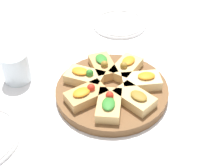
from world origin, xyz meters
TOP-DOWN VIEW (x-y plane):
  - ground_plane at (0.00, 0.00)m, footprint 3.00×3.00m
  - serving_board at (0.00, 0.00)m, footprint 0.30×0.30m
  - focaccia_slice_0 at (-0.07, 0.04)m, footprint 0.12×0.10m
  - focaccia_slice_1 at (-0.07, -0.03)m, footprint 0.12×0.09m
  - focaccia_slice_2 at (-0.03, -0.07)m, footprint 0.09×0.11m
  - focaccia_slice_3 at (0.04, -0.07)m, footprint 0.10×0.12m
  - focaccia_slice_4 at (0.08, -0.01)m, footprint 0.11×0.07m
  - focaccia_slice_5 at (0.05, 0.06)m, footprint 0.11×0.11m
  - focaccia_slice_6 at (-0.01, 0.08)m, footprint 0.07×0.11m
  - plate_right at (0.11, 0.34)m, footprint 0.19×0.19m
  - water_glass at (-0.24, 0.12)m, footprint 0.08×0.08m

SIDE VIEW (x-z plane):
  - ground_plane at x=0.00m, z-range 0.00..0.00m
  - plate_right at x=0.11m, z-range 0.00..0.02m
  - serving_board at x=0.00m, z-range 0.00..0.02m
  - focaccia_slice_3 at x=0.04m, z-range 0.02..0.06m
  - focaccia_slice_4 at x=0.08m, z-range 0.02..0.06m
  - focaccia_slice_0 at x=-0.07m, z-range 0.02..0.06m
  - focaccia_slice_1 at x=-0.07m, z-range 0.02..0.06m
  - focaccia_slice_2 at x=-0.03m, z-range 0.02..0.06m
  - focaccia_slice_5 at x=0.05m, z-range 0.02..0.06m
  - focaccia_slice_6 at x=-0.01m, z-range 0.02..0.06m
  - water_glass at x=-0.24m, z-range 0.00..0.09m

